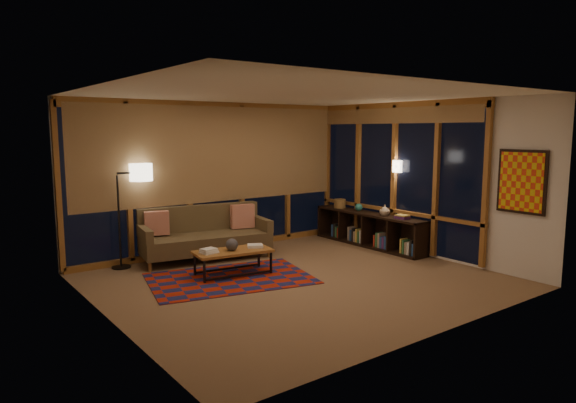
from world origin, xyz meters
TOP-DOWN VIEW (x-y plane):
  - floor at (0.00, 0.00)m, footprint 5.50×5.00m
  - ceiling at (0.00, 0.00)m, footprint 5.50×5.00m
  - walls at (0.00, 0.00)m, footprint 5.51×5.01m
  - window_wall_back at (0.00, 2.43)m, footprint 5.30×0.16m
  - window_wall_right at (2.68, 0.60)m, footprint 0.16×3.70m
  - wall_art at (2.71, -1.85)m, footprint 0.06×0.74m
  - wall_sconce at (2.62, 0.45)m, footprint 0.12×0.18m
  - sofa at (-0.50, 1.95)m, footprint 2.27×1.23m
  - pillow_left at (-1.24, 2.23)m, footprint 0.42×0.23m
  - pillow_right at (0.27, 1.97)m, footprint 0.44×0.23m
  - area_rug at (-0.76, 0.67)m, footprint 2.64×2.06m
  - coffee_table at (-0.62, 0.82)m, footprint 1.23×0.70m
  - book_stack_a at (-1.01, 0.88)m, footprint 0.24×0.20m
  - book_stack_b at (-0.25, 0.77)m, footprint 0.27×0.25m
  - ceramic_pot at (-0.64, 0.81)m, footprint 0.23×0.23m
  - floor_lamp at (-1.86, 2.26)m, footprint 0.56×0.37m
  - bookshelf at (2.49, 1.00)m, footprint 0.40×2.56m
  - basket at (2.47, 1.80)m, footprint 0.30×0.30m
  - teal_bowl at (2.49, 1.28)m, footprint 0.16×0.16m
  - vase at (2.49, 0.60)m, footprint 0.24×0.24m
  - shelf_book_stack at (2.49, 0.19)m, footprint 0.20×0.25m

SIDE VIEW (x-z plane):
  - floor at x=0.00m, z-range -0.01..0.01m
  - area_rug at x=-0.76m, z-range 0.00..0.01m
  - coffee_table at x=-0.62m, z-range 0.00..0.39m
  - bookshelf at x=2.49m, z-range 0.00..0.64m
  - book_stack_b at x=-0.25m, z-range 0.39..0.43m
  - book_stack_a at x=-1.01m, z-range 0.39..0.45m
  - sofa at x=-0.50m, z-range 0.00..0.88m
  - ceramic_pot at x=-0.64m, z-range 0.39..0.58m
  - pillow_left at x=-1.24m, z-range 0.44..0.84m
  - pillow_right at x=0.27m, z-range 0.44..0.86m
  - shelf_book_stack at x=2.49m, z-range 0.64..0.70m
  - teal_bowl at x=2.49m, z-range 0.64..0.79m
  - basket at x=2.47m, z-range 0.64..0.82m
  - vase at x=2.49m, z-range 0.64..0.84m
  - floor_lamp at x=-1.86m, z-range 0.00..1.68m
  - walls at x=0.00m, z-range 0.00..2.70m
  - window_wall_back at x=0.00m, z-range 0.05..2.65m
  - window_wall_right at x=2.68m, z-range 0.05..2.65m
  - wall_art at x=2.71m, z-range 0.98..1.92m
  - wall_sconce at x=2.62m, z-range 1.44..1.66m
  - ceiling at x=0.00m, z-range 2.70..2.71m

